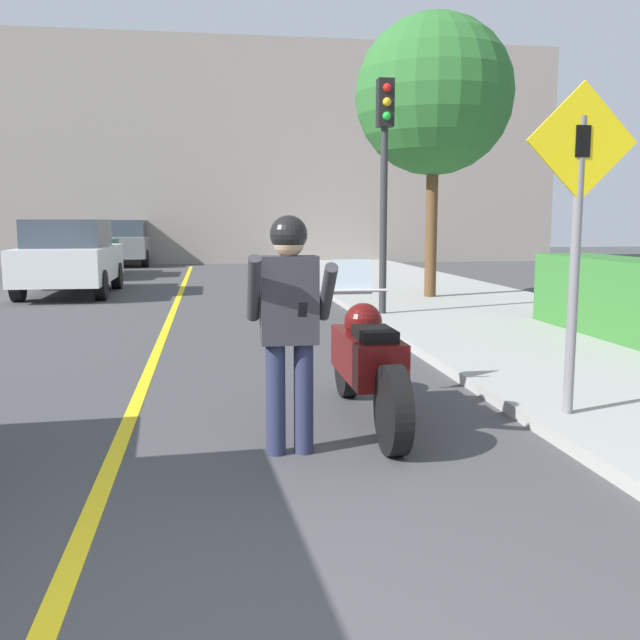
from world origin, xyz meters
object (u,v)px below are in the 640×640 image
object	(u,v)px
street_tree	(434,96)
parked_car_grey	(125,242)
parked_car_white	(70,257)
parked_car_green	(79,248)
traffic_light	(385,153)
person_biker	(289,311)
crossing_sign	(577,218)
motorcycle	(367,360)

from	to	relation	value
street_tree	parked_car_grey	world-z (taller)	street_tree
parked_car_white	parked_car_green	bearing A→B (deg)	97.92
street_tree	parked_car_green	size ratio (longest dim) A/B	1.33
parked_car_white	parked_car_grey	distance (m)	10.83
traffic_light	street_tree	world-z (taller)	street_tree
person_biker	traffic_light	bearing A→B (deg)	70.91
crossing_sign	parked_car_white	xyz separation A→B (m)	(-5.94, 11.38, -0.82)
crossing_sign	motorcycle	bearing A→B (deg)	165.01
parked_car_green	parked_car_grey	xyz separation A→B (m)	(0.71, 5.49, 0.00)
crossing_sign	parked_car_green	distance (m)	18.03
crossing_sign	traffic_light	xyz separation A→B (m)	(0.01, 6.34, 1.08)
motorcycle	parked_car_white	size ratio (longest dim) A/B	0.57
parked_car_white	crossing_sign	bearing A→B (deg)	-62.43
street_tree	person_biker	bearing A→B (deg)	-113.15
person_biker	crossing_sign	bearing A→B (deg)	8.17
street_tree	parked_car_grey	bearing A→B (deg)	119.53
traffic_light	person_biker	bearing A→B (deg)	-109.09
parked_car_white	parked_car_grey	bearing A→B (deg)	90.20
person_biker	parked_car_white	size ratio (longest dim) A/B	0.40
crossing_sign	parked_car_white	bearing A→B (deg)	117.57
motorcycle	person_biker	xyz separation A→B (m)	(-0.72, -0.75, 0.52)
motorcycle	parked_car_grey	world-z (taller)	parked_car_grey
crossing_sign	parked_car_green	world-z (taller)	crossing_sign
traffic_light	parked_car_white	xyz separation A→B (m)	(-5.95, 5.04, -1.90)
person_biker	parked_car_white	world-z (taller)	person_biker
person_biker	street_tree	distance (m)	10.41
crossing_sign	person_biker	bearing A→B (deg)	-171.83
parked_car_grey	street_tree	bearing A→B (deg)	-60.47
motorcycle	parked_car_green	world-z (taller)	parked_car_green
crossing_sign	parked_car_white	distance (m)	12.87
person_biker	traffic_light	distance (m)	7.27
street_tree	motorcycle	bearing A→B (deg)	-110.78
motorcycle	parked_car_grey	distance (m)	22.23
person_biker	traffic_light	size ratio (longest dim) A/B	0.45
traffic_light	parked_car_grey	world-z (taller)	traffic_light
person_biker	parked_car_green	size ratio (longest dim) A/B	0.40
street_tree	parked_car_grey	xyz separation A→B (m)	(-7.59, 13.40, -3.25)
street_tree	parked_car_green	bearing A→B (deg)	136.37
person_biker	parked_car_grey	distance (m)	22.84
motorcycle	parked_car_white	world-z (taller)	parked_car_white
parked_car_white	traffic_light	bearing A→B (deg)	-40.25
motorcycle	crossing_sign	bearing A→B (deg)	-14.99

